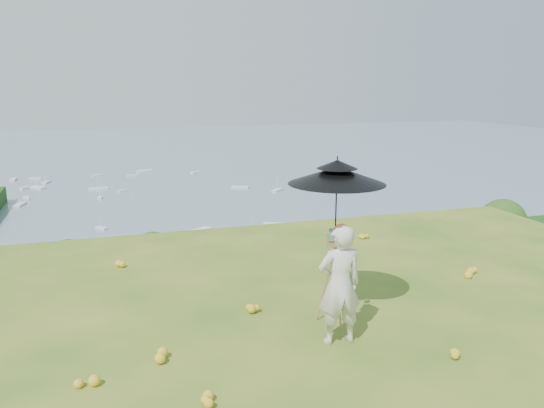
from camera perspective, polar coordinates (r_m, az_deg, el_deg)
name	(u,v)px	position (r m, az deg, el deg)	size (l,w,h in m)	color
ground	(396,375)	(6.69, 13.23, -17.50)	(14.00, 14.00, 0.00)	#37641C
shoreline_tier	(141,337)	(89.13, -13.96, -13.73)	(170.00, 28.00, 8.00)	#726A5B
bay_water	(116,169)	(247.77, -16.45, 3.67)	(700.00, 700.00, 0.00)	slate
slope_trees	(159,319)	(44.04, -12.02, -12.05)	(110.00, 50.00, 6.00)	#264A16
harbor_town	(138,299)	(86.46, -14.19, -9.87)	(110.00, 22.00, 5.00)	beige
moored_boats	(79,209)	(170.25, -20.07, -0.47)	(140.00, 140.00, 0.70)	silver
wildflowers	(386,360)	(6.85, 12.16, -16.11)	(10.00, 10.50, 0.12)	gold
painter	(340,285)	(6.96, 7.28, -8.62)	(0.59, 0.39, 1.61)	beige
field_easel	(335,275)	(7.57, 6.77, -7.64)	(0.54, 0.54, 1.41)	#925D3D
sun_umbrella	(336,201)	(7.29, 6.92, 0.33)	(1.33, 1.33, 1.23)	black
painter_cap	(341,228)	(6.72, 7.47, -2.57)	(0.20, 0.24, 0.10)	#C56C7C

